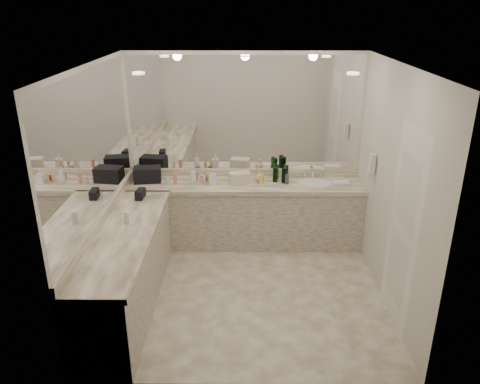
{
  "coord_description": "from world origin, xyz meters",
  "views": [
    {
      "loc": [
        -0.01,
        -4.73,
        3.16
      ],
      "look_at": [
        -0.06,
        0.4,
        1.09
      ],
      "focal_mm": 35.0,
      "sensor_mm": 36.0,
      "label": 1
    }
  ],
  "objects_px": {
    "soap_bottle_a": "(193,175)",
    "cream_cosmetic_case": "(240,178)",
    "sink": "(315,183)",
    "soap_bottle_b": "(213,177)",
    "wall_phone": "(372,163)",
    "hand_towel": "(341,183)",
    "black_toiletry_bag": "(147,174)",
    "soap_bottle_c": "(260,176)"
  },
  "relations": [
    {
      "from": "soap_bottle_a",
      "to": "sink",
      "type": "bearing_deg",
      "value": -0.09
    },
    {
      "from": "wall_phone",
      "to": "soap_bottle_a",
      "type": "height_order",
      "value": "wall_phone"
    },
    {
      "from": "wall_phone",
      "to": "black_toiletry_bag",
      "type": "bearing_deg",
      "value": 169.26
    },
    {
      "from": "soap_bottle_b",
      "to": "soap_bottle_c",
      "type": "bearing_deg",
      "value": 9.54
    },
    {
      "from": "hand_towel",
      "to": "soap_bottle_b",
      "type": "height_order",
      "value": "soap_bottle_b"
    },
    {
      "from": "sink",
      "to": "hand_towel",
      "type": "bearing_deg",
      "value": -8.22
    },
    {
      "from": "sink",
      "to": "soap_bottle_c",
      "type": "height_order",
      "value": "soap_bottle_c"
    },
    {
      "from": "cream_cosmetic_case",
      "to": "soap_bottle_c",
      "type": "distance_m",
      "value": 0.28
    },
    {
      "from": "wall_phone",
      "to": "cream_cosmetic_case",
      "type": "distance_m",
      "value": 1.73
    },
    {
      "from": "sink",
      "to": "soap_bottle_a",
      "type": "height_order",
      "value": "soap_bottle_a"
    },
    {
      "from": "black_toiletry_bag",
      "to": "soap_bottle_a",
      "type": "height_order",
      "value": "soap_bottle_a"
    },
    {
      "from": "black_toiletry_bag",
      "to": "soap_bottle_b",
      "type": "distance_m",
      "value": 0.9
    },
    {
      "from": "sink",
      "to": "soap_bottle_c",
      "type": "xyz_separation_m",
      "value": [
        -0.75,
        0.05,
        0.08
      ]
    },
    {
      "from": "sink",
      "to": "soap_bottle_b",
      "type": "bearing_deg",
      "value": -177.81
    },
    {
      "from": "wall_phone",
      "to": "cream_cosmetic_case",
      "type": "xyz_separation_m",
      "value": [
        -1.62,
        0.49,
        -0.37
      ]
    },
    {
      "from": "cream_cosmetic_case",
      "to": "soap_bottle_a",
      "type": "xyz_separation_m",
      "value": [
        -0.63,
        0.02,
        0.03
      ]
    },
    {
      "from": "black_toiletry_bag",
      "to": "soap_bottle_c",
      "type": "distance_m",
      "value": 1.53
    },
    {
      "from": "wall_phone",
      "to": "black_toiletry_bag",
      "type": "height_order",
      "value": "wall_phone"
    },
    {
      "from": "black_toiletry_bag",
      "to": "soap_bottle_c",
      "type": "height_order",
      "value": "black_toiletry_bag"
    },
    {
      "from": "black_toiletry_bag",
      "to": "cream_cosmetic_case",
      "type": "relative_size",
      "value": 1.33
    },
    {
      "from": "cream_cosmetic_case",
      "to": "hand_towel",
      "type": "relative_size",
      "value": 1.21
    },
    {
      "from": "hand_towel",
      "to": "soap_bottle_a",
      "type": "relative_size",
      "value": 1.0
    },
    {
      "from": "wall_phone",
      "to": "soap_bottle_a",
      "type": "distance_m",
      "value": 2.33
    },
    {
      "from": "black_toiletry_bag",
      "to": "soap_bottle_a",
      "type": "bearing_deg",
      "value": -3.99
    },
    {
      "from": "black_toiletry_bag",
      "to": "soap_bottle_b",
      "type": "bearing_deg",
      "value": -6.33
    },
    {
      "from": "soap_bottle_a",
      "to": "wall_phone",
      "type": "bearing_deg",
      "value": -12.57
    },
    {
      "from": "soap_bottle_a",
      "to": "soap_bottle_b",
      "type": "distance_m",
      "value": 0.27
    },
    {
      "from": "sink",
      "to": "soap_bottle_a",
      "type": "xyz_separation_m",
      "value": [
        -1.65,
        0.0,
        0.12
      ]
    },
    {
      "from": "sink",
      "to": "black_toiletry_bag",
      "type": "xyz_separation_m",
      "value": [
        -2.27,
        0.05,
        0.11
      ]
    },
    {
      "from": "soap_bottle_a",
      "to": "soap_bottle_b",
      "type": "height_order",
      "value": "soap_bottle_a"
    },
    {
      "from": "hand_towel",
      "to": "soap_bottle_a",
      "type": "xyz_separation_m",
      "value": [
        -1.99,
        0.05,
        0.09
      ]
    },
    {
      "from": "soap_bottle_c",
      "to": "black_toiletry_bag",
      "type": "bearing_deg",
      "value": -179.71
    },
    {
      "from": "cream_cosmetic_case",
      "to": "soap_bottle_a",
      "type": "height_order",
      "value": "soap_bottle_a"
    },
    {
      "from": "soap_bottle_b",
      "to": "wall_phone",
      "type": "bearing_deg",
      "value": -12.69
    },
    {
      "from": "soap_bottle_a",
      "to": "soap_bottle_b",
      "type": "bearing_deg",
      "value": -11.68
    },
    {
      "from": "soap_bottle_a",
      "to": "cream_cosmetic_case",
      "type": "bearing_deg",
      "value": -1.49
    },
    {
      "from": "soap_bottle_a",
      "to": "soap_bottle_c",
      "type": "xyz_separation_m",
      "value": [
        0.9,
        0.05,
        -0.03
      ]
    },
    {
      "from": "soap_bottle_a",
      "to": "soap_bottle_b",
      "type": "xyz_separation_m",
      "value": [
        0.27,
        -0.06,
        -0.01
      ]
    },
    {
      "from": "black_toiletry_bag",
      "to": "hand_towel",
      "type": "relative_size",
      "value": 1.61
    },
    {
      "from": "wall_phone",
      "to": "black_toiletry_bag",
      "type": "relative_size",
      "value": 0.66
    },
    {
      "from": "hand_towel",
      "to": "wall_phone",
      "type": "bearing_deg",
      "value": -59.59
    },
    {
      "from": "wall_phone",
      "to": "soap_bottle_a",
      "type": "relative_size",
      "value": 1.07
    }
  ]
}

